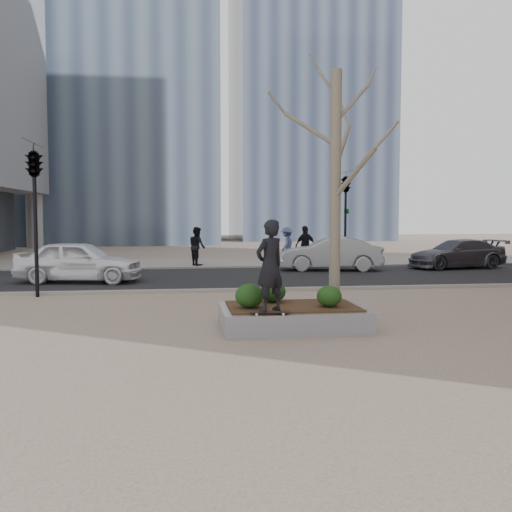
{
  "coord_description": "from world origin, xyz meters",
  "views": [
    {
      "loc": [
        -1.36,
        -11.73,
        2.37
      ],
      "look_at": [
        0.5,
        2.0,
        1.4
      ],
      "focal_mm": 40.0,
      "sensor_mm": 36.0,
      "label": 1
    }
  ],
  "objects": [
    {
      "name": "shrub_right",
      "position": [
        1.72,
        -0.31,
        0.71
      ],
      "size": [
        0.52,
        0.52,
        0.44
      ],
      "primitive_type": "ellipsoid",
      "color": "#193E13",
      "rests_on": "planter_mulch"
    },
    {
      "name": "skateboarder",
      "position": [
        0.38,
        -0.88,
        1.41
      ],
      "size": [
        0.78,
        0.71,
        1.78
      ],
      "primitive_type": "imported",
      "rotation": [
        0.0,
        0.0,
        3.7
      ],
      "color": "black",
      "rests_on": "skateboard"
    },
    {
      "name": "car_silver",
      "position": [
        5.16,
        12.3,
        0.75
      ],
      "size": [
        4.6,
        2.26,
        1.45
      ],
      "primitive_type": "imported",
      "rotation": [
        0.0,
        0.0,
        4.54
      ],
      "color": "#919398",
      "rests_on": "street"
    },
    {
      "name": "pedestrian_a",
      "position": [
        -0.51,
        15.51,
        0.95
      ],
      "size": [
        1.0,
        1.1,
        1.84
      ],
      "primitive_type": "imported",
      "rotation": [
        0.0,
        0.0,
        1.98
      ],
      "color": "black",
      "rests_on": "far_sidewalk"
    },
    {
      "name": "planter",
      "position": [
        1.0,
        0.0,
        0.23
      ],
      "size": [
        3.0,
        2.0,
        0.45
      ],
      "primitive_type": "cube",
      "color": "gray",
      "rests_on": "ground"
    },
    {
      "name": "planter_mulch",
      "position": [
        1.0,
        0.0,
        0.47
      ],
      "size": [
        2.7,
        1.7,
        0.04
      ],
      "primitive_type": "cube",
      "color": "#382314",
      "rests_on": "planter"
    },
    {
      "name": "shrub_middle",
      "position": [
        0.67,
        0.47,
        0.73
      ],
      "size": [
        0.55,
        0.55,
        0.47
      ],
      "primitive_type": "ellipsoid",
      "color": "#193912",
      "rests_on": "planter_mulch"
    },
    {
      "name": "car_third",
      "position": [
        11.08,
        12.51,
        0.67
      ],
      "size": [
        4.72,
        2.46,
        1.31
      ],
      "primitive_type": "imported",
      "rotation": [
        0.0,
        0.0,
        4.86
      ],
      "color": "#52535E",
      "rests_on": "street"
    },
    {
      "name": "ground",
      "position": [
        0.0,
        0.0,
        0.0
      ],
      "size": [
        120.0,
        120.0,
        0.0
      ],
      "primitive_type": "plane",
      "color": "gray",
      "rests_on": "ground"
    },
    {
      "name": "traffic_light_far",
      "position": [
        6.5,
        14.6,
        2.25
      ],
      "size": [
        0.6,
        2.48,
        4.5
      ],
      "primitive_type": null,
      "color": "black",
      "rests_on": "ground"
    },
    {
      "name": "street",
      "position": [
        0.0,
        10.0,
        0.01
      ],
      "size": [
        60.0,
        8.0,
        0.02
      ],
      "primitive_type": "cube",
      "color": "black",
      "rests_on": "ground"
    },
    {
      "name": "police_car",
      "position": [
        -4.88,
        9.11,
        0.77
      ],
      "size": [
        4.62,
        2.46,
        1.5
      ],
      "primitive_type": "imported",
      "rotation": [
        0.0,
        0.0,
        1.41
      ],
      "color": "white",
      "rests_on": "street"
    },
    {
      "name": "pedestrian_c",
      "position": [
        4.63,
        14.87,
        0.97
      ],
      "size": [
        1.2,
        0.83,
        1.89
      ],
      "primitive_type": "imported",
      "rotation": [
        0.0,
        0.0,
        3.51
      ],
      "color": "black",
      "rests_on": "far_sidewalk"
    },
    {
      "name": "skateboard",
      "position": [
        0.38,
        -0.88,
        0.49
      ],
      "size": [
        0.79,
        0.26,
        0.08
      ],
      "primitive_type": null,
      "rotation": [
        0.0,
        0.0,
        -0.08
      ],
      "color": "black",
      "rests_on": "planter"
    },
    {
      "name": "shrub_left",
      "position": [
        0.06,
        -0.2,
        0.74
      ],
      "size": [
        0.59,
        0.59,
        0.5
      ],
      "primitive_type": "ellipsoid",
      "color": "#153A12",
      "rests_on": "planter_mulch"
    },
    {
      "name": "pedestrian_b",
      "position": [
        3.98,
        16.19,
        0.93
      ],
      "size": [
        1.15,
        1.34,
        1.81
      ],
      "primitive_type": "imported",
      "rotation": [
        0.0,
        0.0,
        4.21
      ],
      "color": "#464F7E",
      "rests_on": "far_sidewalk"
    },
    {
      "name": "sycamore_tree",
      "position": [
        2.0,
        0.3,
        3.79
      ],
      "size": [
        2.8,
        2.8,
        6.6
      ],
      "primitive_type": null,
      "color": "gray",
      "rests_on": "planter_mulch"
    },
    {
      "name": "traffic_light_near",
      "position": [
        -5.5,
        5.6,
        2.25
      ],
      "size": [
        0.6,
        2.48,
        4.5
      ],
      "primitive_type": null,
      "color": "black",
      "rests_on": "ground"
    },
    {
      "name": "far_sidewalk",
      "position": [
        0.0,
        17.0,
        0.01
      ],
      "size": [
        60.0,
        6.0,
        0.02
      ],
      "primitive_type": "cube",
      "color": "gray",
      "rests_on": "ground"
    }
  ]
}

